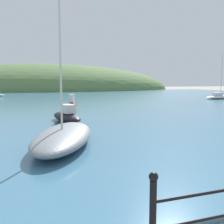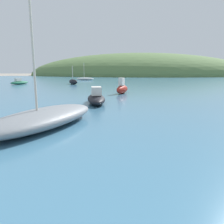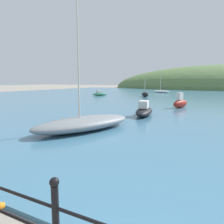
% 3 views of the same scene
% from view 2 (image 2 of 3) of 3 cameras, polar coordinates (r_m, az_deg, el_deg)
% --- Properties ---
extents(water, '(80.00, 60.00, 0.10)m').
position_cam_2_polar(water, '(31.40, 9.55, 7.37)').
color(water, teal).
rests_on(water, ground).
extents(far_hillside, '(69.48, 38.21, 13.93)m').
position_cam_2_polar(far_hillside, '(71.22, 7.05, 9.43)').
color(far_hillside, '#567542').
rests_on(far_hillside, ground).
extents(boat_white_sailboat, '(3.43, 5.31, 6.13)m').
position_cam_2_polar(boat_white_sailboat, '(7.69, -17.59, -1.47)').
color(boat_white_sailboat, gray).
rests_on(boat_white_sailboat, water).
extents(boat_red_dinghy, '(3.25, 1.04, 3.01)m').
position_cam_2_polar(boat_red_dinghy, '(39.73, -7.06, 8.62)').
color(boat_red_dinghy, silver).
rests_on(boat_red_dinghy, water).
extents(boat_nearest_quay, '(1.18, 2.14, 1.26)m').
position_cam_2_polar(boat_nearest_quay, '(17.65, 2.65, 6.16)').
color(boat_nearest_quay, maroon).
rests_on(boat_nearest_quay, water).
extents(boat_blue_hull, '(1.82, 2.00, 2.37)m').
position_cam_2_polar(boat_blue_hull, '(28.98, -10.12, 7.80)').
color(boat_blue_hull, black).
rests_on(boat_blue_hull, water).
extents(boat_green_fishing, '(1.60, 3.25, 0.98)m').
position_cam_2_polar(boat_green_fishing, '(12.50, -4.14, 3.65)').
color(boat_green_fishing, black).
rests_on(boat_green_fishing, water).
extents(boat_mid_harbor, '(1.95, 2.70, 0.80)m').
position_cam_2_polar(boat_mid_harbor, '(30.81, -23.05, 7.14)').
color(boat_mid_harbor, '#287551').
rests_on(boat_mid_harbor, water).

